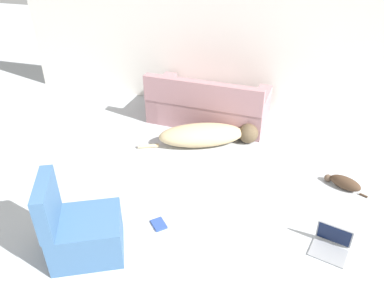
# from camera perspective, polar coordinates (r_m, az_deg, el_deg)

# --- Properties ---
(wall_back) EXTENTS (7.43, 0.06, 2.55)m
(wall_back) POSITION_cam_1_polar(r_m,az_deg,el_deg) (6.11, 7.04, 16.55)
(wall_back) COLOR silver
(wall_back) RESTS_ON ground_plane
(couch) EXTENTS (1.87, 0.99, 0.80)m
(couch) POSITION_cam_1_polar(r_m,az_deg,el_deg) (5.94, 2.49, 5.80)
(couch) COLOR #A3757A
(couch) RESTS_ON ground_plane
(dog) EXTENTS (1.68, 0.87, 0.32)m
(dog) POSITION_cam_1_polar(r_m,az_deg,el_deg) (5.36, 2.31, 1.40)
(dog) COLOR tan
(dog) RESTS_ON ground_plane
(cat) EXTENTS (0.52, 0.30, 0.16)m
(cat) POSITION_cam_1_polar(r_m,az_deg,el_deg) (4.93, 22.15, -5.47)
(cat) COLOR #473323
(cat) RESTS_ON ground_plane
(laptop_open) EXTENTS (0.41, 0.38, 0.26)m
(laptop_open) POSITION_cam_1_polar(r_m,az_deg,el_deg) (4.09, 20.50, -13.81)
(laptop_open) COLOR gray
(laptop_open) RESTS_ON ground_plane
(book_blue) EXTENTS (0.22, 0.22, 0.02)m
(book_blue) POSITION_cam_1_polar(r_m,az_deg,el_deg) (4.14, -5.08, -12.08)
(book_blue) COLOR #28428E
(book_blue) RESTS_ON ground_plane
(side_chair) EXTENTS (0.85, 0.79, 0.89)m
(side_chair) POSITION_cam_1_polar(r_m,az_deg,el_deg) (3.82, -16.62, -12.57)
(side_chair) COLOR #385B84
(side_chair) RESTS_ON ground_plane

